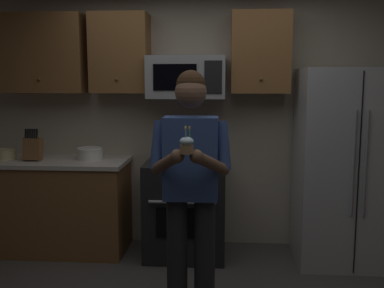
# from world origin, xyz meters

# --- Properties ---
(wall_back) EXTENTS (4.40, 0.10, 2.60)m
(wall_back) POSITION_xyz_m (0.00, 1.75, 1.30)
(wall_back) COLOR #B7AD99
(wall_back) RESTS_ON ground
(oven_range) EXTENTS (0.76, 0.70, 0.93)m
(oven_range) POSITION_xyz_m (-0.15, 1.36, 0.46)
(oven_range) COLOR black
(oven_range) RESTS_ON ground
(microwave) EXTENTS (0.74, 0.41, 0.40)m
(microwave) POSITION_xyz_m (-0.15, 1.48, 1.72)
(microwave) COLOR #9EA0A5
(refrigerator) EXTENTS (0.90, 0.75, 1.80)m
(refrigerator) POSITION_xyz_m (1.35, 1.32, 0.90)
(refrigerator) COLOR #B7BABF
(refrigerator) RESTS_ON ground
(cabinet_row_upper) EXTENTS (2.78, 0.36, 0.76)m
(cabinet_row_upper) POSITION_xyz_m (-0.72, 1.53, 1.95)
(cabinet_row_upper) COLOR brown
(counter_left) EXTENTS (1.44, 0.66, 0.92)m
(counter_left) POSITION_xyz_m (-1.45, 1.38, 0.46)
(counter_left) COLOR brown
(counter_left) RESTS_ON ground
(knife_block) EXTENTS (0.16, 0.15, 0.32)m
(knife_block) POSITION_xyz_m (-1.64, 1.33, 1.04)
(knife_block) COLOR brown
(knife_block) RESTS_ON counter_left
(bowl_large_white) EXTENTS (0.25, 0.25, 0.12)m
(bowl_large_white) POSITION_xyz_m (-1.10, 1.41, 0.98)
(bowl_large_white) COLOR white
(bowl_large_white) RESTS_ON counter_left
(bowl_small_colored) EXTENTS (0.21, 0.21, 0.10)m
(bowl_small_colored) POSITION_xyz_m (-1.94, 1.39, 0.97)
(bowl_small_colored) COLOR beige
(bowl_small_colored) RESTS_ON counter_left
(person) EXTENTS (0.60, 0.48, 1.76)m
(person) POSITION_xyz_m (-0.02, 0.24, 1.00)
(person) COLOR #262628
(person) RESTS_ON ground
(cupcake) EXTENTS (0.09, 0.09, 0.17)m
(cupcake) POSITION_xyz_m (-0.02, -0.09, 1.29)
(cupcake) COLOR #A87F56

